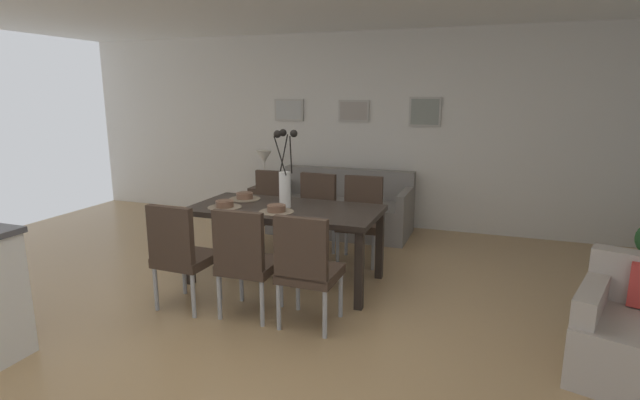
# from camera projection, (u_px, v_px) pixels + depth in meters

# --- Properties ---
(ground_plane) EXTENTS (9.00, 9.00, 0.00)m
(ground_plane) POSITION_uv_depth(u_px,v_px,m) (271.00, 321.00, 3.94)
(ground_plane) COLOR tan
(back_wall_panel) EXTENTS (9.00, 0.10, 2.60)m
(back_wall_panel) POSITION_uv_depth(u_px,v_px,m) (372.00, 131.00, 6.65)
(back_wall_panel) COLOR silver
(back_wall_panel) RESTS_ON ground
(dining_table) EXTENTS (1.80, 0.88, 0.74)m
(dining_table) POSITION_uv_depth(u_px,v_px,m) (285.00, 215.00, 4.66)
(dining_table) COLOR black
(dining_table) RESTS_ON ground
(dining_chair_near_left) EXTENTS (0.46, 0.46, 0.92)m
(dining_chair_near_left) POSITION_uv_depth(u_px,v_px,m) (180.00, 251.00, 4.07)
(dining_chair_near_left) COLOR #3D2D23
(dining_chair_near_left) RESTS_ON ground
(dining_chair_near_right) EXTENTS (0.45, 0.45, 0.92)m
(dining_chair_near_right) POSITION_uv_depth(u_px,v_px,m) (270.00, 207.00, 5.64)
(dining_chair_near_right) COLOR #3D2D23
(dining_chair_near_right) RESTS_ON ground
(dining_chair_far_left) EXTENTS (0.45, 0.45, 0.92)m
(dining_chair_far_left) POSITION_uv_depth(u_px,v_px,m) (246.00, 258.00, 3.92)
(dining_chair_far_left) COLOR #3D2D23
(dining_chair_far_left) RESTS_ON ground
(dining_chair_far_right) EXTENTS (0.47, 0.47, 0.92)m
(dining_chair_far_right) POSITION_uv_depth(u_px,v_px,m) (314.00, 211.00, 5.46)
(dining_chair_far_right) COLOR #3D2D23
(dining_chair_far_right) RESTS_ON ground
(dining_chair_mid_left) EXTENTS (0.45, 0.45, 0.92)m
(dining_chair_mid_left) POSITION_uv_depth(u_px,v_px,m) (307.00, 266.00, 3.74)
(dining_chair_mid_left) COLOR #3D2D23
(dining_chair_mid_left) RESTS_ON ground
(dining_chair_mid_right) EXTENTS (0.46, 0.46, 0.92)m
(dining_chair_mid_right) POSITION_uv_depth(u_px,v_px,m) (361.00, 215.00, 5.29)
(dining_chair_mid_right) COLOR #3D2D23
(dining_chair_mid_right) RESTS_ON ground
(centerpiece_vase) EXTENTS (0.21, 0.23, 0.73)m
(centerpiece_vase) POSITION_uv_depth(u_px,v_px,m) (285.00, 178.00, 4.58)
(centerpiece_vase) COLOR white
(centerpiece_vase) RESTS_ON dining_table
(placemat_near_left) EXTENTS (0.32, 0.32, 0.01)m
(placemat_near_left) POSITION_uv_depth(u_px,v_px,m) (225.00, 207.00, 4.64)
(placemat_near_left) COLOR #7F705B
(placemat_near_left) RESTS_ON dining_table
(bowl_near_left) EXTENTS (0.17, 0.17, 0.07)m
(bowl_near_left) POSITION_uv_depth(u_px,v_px,m) (225.00, 203.00, 4.63)
(bowl_near_left) COLOR brown
(bowl_near_left) RESTS_ON dining_table
(placemat_near_right) EXTENTS (0.32, 0.32, 0.01)m
(placemat_near_right) POSITION_uv_depth(u_px,v_px,m) (245.00, 199.00, 5.00)
(placemat_near_right) COLOR #7F705B
(placemat_near_right) RESTS_ON dining_table
(bowl_near_right) EXTENTS (0.17, 0.17, 0.07)m
(bowl_near_right) POSITION_uv_depth(u_px,v_px,m) (245.00, 195.00, 4.99)
(bowl_near_right) COLOR brown
(bowl_near_right) RESTS_ON dining_table
(placemat_far_left) EXTENTS (0.32, 0.32, 0.01)m
(placemat_far_left) POSITION_uv_depth(u_px,v_px,m) (276.00, 212.00, 4.46)
(placemat_far_left) COLOR #7F705B
(placemat_far_left) RESTS_ON dining_table
(bowl_far_left) EXTENTS (0.17, 0.17, 0.07)m
(bowl_far_left) POSITION_uv_depth(u_px,v_px,m) (276.00, 208.00, 4.45)
(bowl_far_left) COLOR brown
(bowl_far_left) RESTS_ON dining_table
(sofa) EXTENTS (1.80, 0.84, 0.80)m
(sofa) POSITION_uv_depth(u_px,v_px,m) (342.00, 211.00, 6.44)
(sofa) COLOR gray
(sofa) RESTS_ON ground
(side_table) EXTENTS (0.36, 0.36, 0.52)m
(side_table) POSITION_uv_depth(u_px,v_px,m) (265.00, 205.00, 6.87)
(side_table) COLOR #3D2D23
(side_table) RESTS_ON ground
(table_lamp) EXTENTS (0.22, 0.22, 0.51)m
(table_lamp) POSITION_uv_depth(u_px,v_px,m) (264.00, 160.00, 6.73)
(table_lamp) COLOR beige
(table_lamp) RESTS_ON side_table
(framed_picture_left) EXTENTS (0.44, 0.03, 0.30)m
(framed_picture_left) POSITION_uv_depth(u_px,v_px,m) (289.00, 110.00, 6.92)
(framed_picture_left) COLOR #B2ADA3
(framed_picture_center) EXTENTS (0.43, 0.03, 0.29)m
(framed_picture_center) POSITION_uv_depth(u_px,v_px,m) (354.00, 111.00, 6.61)
(framed_picture_center) COLOR #B2ADA3
(framed_picture_right) EXTENTS (0.41, 0.03, 0.38)m
(framed_picture_right) POSITION_uv_depth(u_px,v_px,m) (425.00, 112.00, 6.29)
(framed_picture_right) COLOR #B2ADA3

